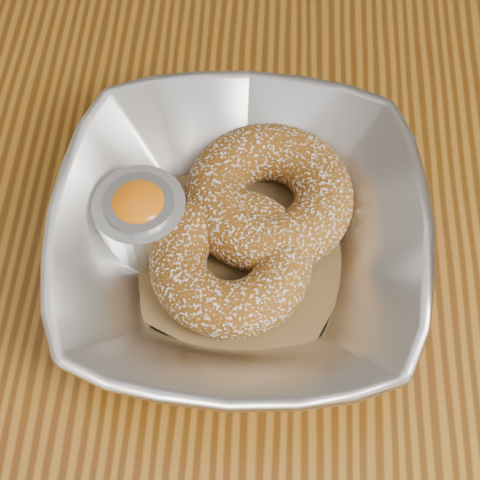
# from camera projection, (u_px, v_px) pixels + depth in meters

# --- Properties ---
(table) EXTENTS (1.20, 0.80, 0.75)m
(table) POSITION_uv_depth(u_px,v_px,m) (273.00, 349.00, 0.58)
(table) COLOR brown
(table) RESTS_ON ground_plane
(serving_bowl) EXTENTS (0.24, 0.24, 0.06)m
(serving_bowl) POSITION_uv_depth(u_px,v_px,m) (240.00, 240.00, 0.48)
(serving_bowl) COLOR silver
(serving_bowl) RESTS_ON table
(parchment) EXTENTS (0.19, 0.19, 0.00)m
(parchment) POSITION_uv_depth(u_px,v_px,m) (240.00, 255.00, 0.50)
(parchment) COLOR brown
(parchment) RESTS_ON table
(donut_back) EXTENTS (0.13, 0.13, 0.04)m
(donut_back) POSITION_uv_depth(u_px,v_px,m) (269.00, 196.00, 0.49)
(donut_back) COLOR brown
(donut_back) RESTS_ON parchment
(donut_front) EXTENTS (0.12, 0.12, 0.04)m
(donut_front) POSITION_uv_depth(u_px,v_px,m) (231.00, 261.00, 0.47)
(donut_front) COLOR brown
(donut_front) RESTS_ON parchment
(ramekin) EXTENTS (0.06, 0.06, 0.05)m
(ramekin) POSITION_uv_depth(u_px,v_px,m) (141.00, 216.00, 0.49)
(ramekin) COLOR silver
(ramekin) RESTS_ON table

